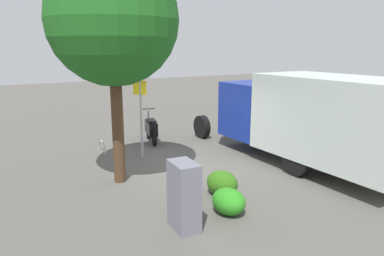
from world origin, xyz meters
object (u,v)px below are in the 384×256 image
at_px(box_truck_near, 307,115).
at_px(bike_rack_hoop, 102,152).
at_px(utility_cabinet, 184,196).
at_px(motorcycle, 151,129).
at_px(stop_sign, 140,90).
at_px(street_tree, 113,21).

bearing_deg(box_truck_near, bike_rack_hoop, 48.34).
xyz_separation_m(box_truck_near, bike_rack_hoop, (4.47, 4.98, -1.56)).
height_order(box_truck_near, utility_cabinet, box_truck_near).
height_order(motorcycle, stop_sign, stop_sign).
xyz_separation_m(utility_cabinet, bike_rack_hoop, (6.07, -0.17, -0.69)).
bearing_deg(bike_rack_hoop, motorcycle, -78.31).
bearing_deg(box_truck_near, utility_cabinet, 107.49).
distance_m(motorcycle, stop_sign, 2.67).
bearing_deg(motorcycle, street_tree, 158.10).
distance_m(box_truck_near, stop_sign, 5.17).
bearing_deg(utility_cabinet, motorcycle, -18.81).
bearing_deg(street_tree, bike_rack_hoop, -7.61).
xyz_separation_m(motorcycle, bike_rack_hoop, (-0.42, 2.04, -0.52)).
bearing_deg(utility_cabinet, street_tree, 4.16).
relative_size(street_tree, bike_rack_hoop, 6.85).
xyz_separation_m(street_tree, bike_rack_hoop, (2.95, -0.39, -4.17)).
xyz_separation_m(stop_sign, street_tree, (-1.63, 1.33, 1.95)).
xyz_separation_m(stop_sign, bike_rack_hoop, (1.32, 0.93, -2.22)).
height_order(street_tree, utility_cabinet, street_tree).
bearing_deg(utility_cabinet, bike_rack_hoop, -1.58).
bearing_deg(stop_sign, bike_rack_hoop, 35.26).
relative_size(street_tree, utility_cabinet, 4.24).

